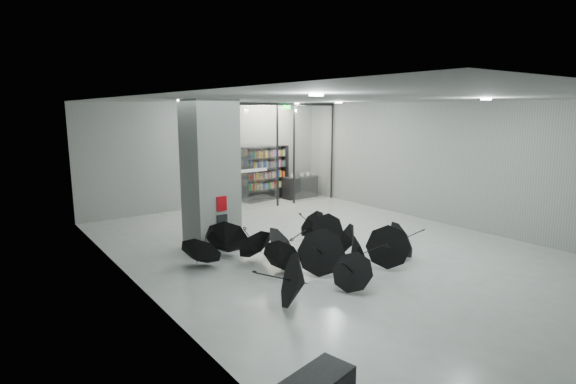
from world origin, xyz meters
TOP-DOWN VIEW (x-y plane):
  - room at (0.00, 0.00)m, footprint 14.00×14.02m
  - column at (-2.50, 2.00)m, footprint 1.20×1.20m
  - fire_cabinet at (-2.50, 1.38)m, footprint 0.28×0.04m
  - info_panel at (-2.50, 1.38)m, footprint 0.30×0.03m
  - exit_sign at (2.40, 5.30)m, footprint 0.30×0.06m
  - glass_partition at (2.39, 5.50)m, footprint 5.06×0.08m
  - bookshelf at (2.36, 6.75)m, footprint 2.08×0.69m
  - shop_counter at (3.84, 6.32)m, footprint 1.55×0.66m
  - umbrella_cluster at (-1.33, -0.73)m, footprint 5.96×4.87m

SIDE VIEW (x-z plane):
  - umbrella_cluster at x=-1.33m, z-range -0.33..0.97m
  - shop_counter at x=3.84m, z-range 0.00..0.92m
  - info_panel at x=-2.50m, z-range 0.64..1.06m
  - bookshelf at x=2.36m, z-range 0.00..2.25m
  - fire_cabinet at x=-2.50m, z-range 1.16..1.54m
  - column at x=-2.50m, z-range 0.00..4.00m
  - glass_partition at x=2.39m, z-range 0.18..4.18m
  - room at x=0.00m, z-range 0.84..4.85m
  - exit_sign at x=2.40m, z-range 3.74..3.90m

